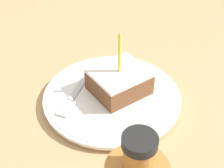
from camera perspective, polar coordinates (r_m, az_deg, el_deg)
name	(u,v)px	position (r m, az deg, el deg)	size (l,w,h in m)	color
ground_plane	(98,109)	(0.68, -2.56, -4.58)	(2.40, 2.40, 0.04)	tan
plate	(112,97)	(0.66, 0.00, -2.31)	(0.29, 0.29, 0.02)	white
cake_slice	(119,81)	(0.65, 1.32, 0.59)	(0.10, 0.11, 0.14)	brown
fork	(77,91)	(0.67, -6.49, -1.22)	(0.12, 0.16, 0.00)	silver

